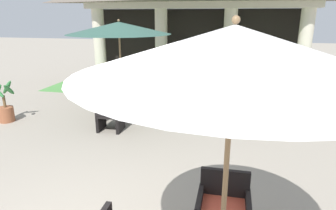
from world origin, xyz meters
The scene contains 7 objects.
lawn_strip centered at (0.00, 7.61, 0.00)m, with size 10.94×1.82×0.01m, color #519347.
patio_table_near_foreground centered at (-1.34, 4.63, 0.65)m, with size 0.89×0.89×0.76m.
patio_umbrella_near_foreground centered at (-1.34, 4.63, 2.36)m, with size 2.63×2.63×2.59m.
patio_chair_near_foreground_south centered at (-1.30, 3.67, 0.41)m, with size 0.58×0.53×0.92m.
patio_chair_near_foreground_north centered at (-1.38, 5.58, 0.39)m, with size 0.59×0.60×0.81m.
patio_umbrella_mid_left centered at (1.49, -0.33, 2.42)m, with size 2.34×2.34×2.68m.
potted_palm_left_edge centered at (-4.21, 3.70, 0.36)m, with size 0.46×0.45×1.11m.
Camera 1 is at (1.48, -2.47, 2.68)m, focal length 31.28 mm.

